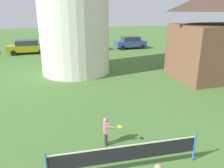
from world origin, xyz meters
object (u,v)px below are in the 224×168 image
at_px(parked_car_red, 86,44).
at_px(tennis_net, 126,154).
at_px(parked_car_mustard, 27,47).
at_px(chapel, 218,34).
at_px(player_far, 106,130).
at_px(parked_car_blue, 131,42).

bearing_deg(parked_car_red, tennis_net, -93.50).
distance_m(parked_car_mustard, chapel, 20.19).
bearing_deg(tennis_net, chapel, 42.66).
bearing_deg(tennis_net, parked_car_mustard, 104.25).
xyz_separation_m(parked_car_mustard, chapel, (15.16, -13.10, 2.47)).
relative_size(player_far, parked_car_blue, 0.29).
bearing_deg(parked_car_red, parked_car_mustard, -175.25).
bearing_deg(player_far, tennis_net, -79.41).
xyz_separation_m(tennis_net, parked_car_mustard, (-5.57, 21.93, 0.13)).
xyz_separation_m(tennis_net, parked_car_red, (1.38, 22.51, 0.13)).
height_order(tennis_net, chapel, chapel).
bearing_deg(parked_car_red, parked_car_blue, 0.67).
xyz_separation_m(parked_car_mustard, parked_car_blue, (12.76, 0.64, -0.00)).
distance_m(tennis_net, chapel, 13.30).
bearing_deg(parked_car_red, chapel, -59.01).
relative_size(parked_car_red, parked_car_blue, 1.12).
bearing_deg(player_far, parked_car_red, 85.39).
relative_size(tennis_net, parked_car_red, 1.11).
relative_size(player_far, chapel, 0.16).
distance_m(parked_car_mustard, parked_car_red, 6.97).
bearing_deg(parked_car_blue, parked_car_mustard, -177.11).
relative_size(parked_car_mustard, chapel, 0.59).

